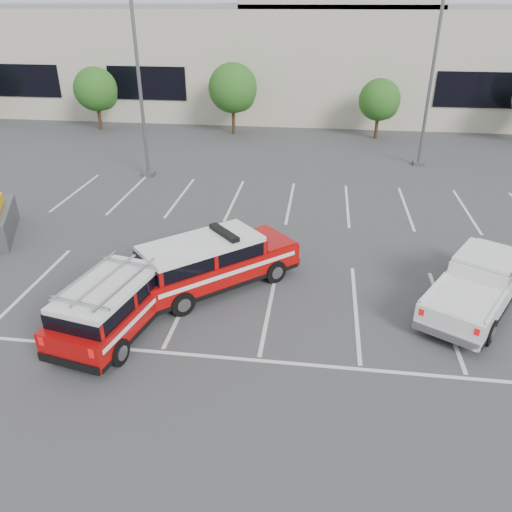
# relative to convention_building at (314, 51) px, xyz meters

# --- Properties ---
(ground) EXTENTS (120.00, 120.00, 0.00)m
(ground) POSITION_rel_convention_building_xyz_m (-0.18, -31.86, -4.72)
(ground) COLOR #3D3D40
(ground) RESTS_ON ground
(stall_markings) EXTENTS (23.00, 15.00, 0.01)m
(stall_markings) POSITION_rel_convention_building_xyz_m (-0.18, -27.36, -4.71)
(stall_markings) COLOR silver
(stall_markings) RESTS_ON ground
(convention_building) EXTENTS (60.00, 16.99, 13.20)m
(convention_building) POSITION_rel_convention_building_xyz_m (0.00, 0.00, 0.00)
(convention_building) COLOR #BCB39F
(convention_building) RESTS_ON ground
(tree_left) EXTENTS (3.07, 3.07, 4.42)m
(tree_left) POSITION_rel_convention_building_xyz_m (-15.09, -9.82, -1.95)
(tree_left) COLOR #3F2B19
(tree_left) RESTS_ON ground
(tree_mid_left) EXTENTS (3.37, 3.37, 4.85)m
(tree_mid_left) POSITION_rel_convention_building_xyz_m (-5.09, -9.82, -1.68)
(tree_mid_left) COLOR #3F2B19
(tree_mid_left) RESTS_ON ground
(tree_mid_right) EXTENTS (2.77, 2.77, 3.99)m
(tree_mid_right) POSITION_rel_convention_building_xyz_m (4.91, -9.82, -2.22)
(tree_mid_right) COLOR #3F2B19
(tree_mid_right) RESTS_ON ground
(light_pole_left) EXTENTS (0.90, 0.60, 10.24)m
(light_pole_left) POSITION_rel_convention_building_xyz_m (-8.18, -19.86, 0.47)
(light_pole_left) COLOR #59595E
(light_pole_left) RESTS_ON ground
(light_pole_mid) EXTENTS (0.90, 0.60, 10.24)m
(light_pole_mid) POSITION_rel_convention_building_xyz_m (6.82, -15.86, 0.47)
(light_pole_mid) COLOR #59595E
(light_pole_mid) RESTS_ON ground
(fire_chief_suv) EXTENTS (5.43, 5.19, 1.94)m
(fire_chief_suv) POSITION_rel_convention_building_xyz_m (-2.18, -31.01, -3.93)
(fire_chief_suv) COLOR #990807
(fire_chief_suv) RESTS_ON ground
(white_pickup) EXTENTS (4.37, 5.63, 1.67)m
(white_pickup) POSITION_rel_convention_building_xyz_m (6.24, -31.13, -4.05)
(white_pickup) COLOR silver
(white_pickup) RESTS_ON ground
(ladder_suv) EXTENTS (2.83, 5.09, 1.90)m
(ladder_suv) POSITION_rel_convention_building_xyz_m (-4.41, -33.73, -3.96)
(ladder_suv) COLOR #990807
(ladder_suv) RESTS_ON ground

